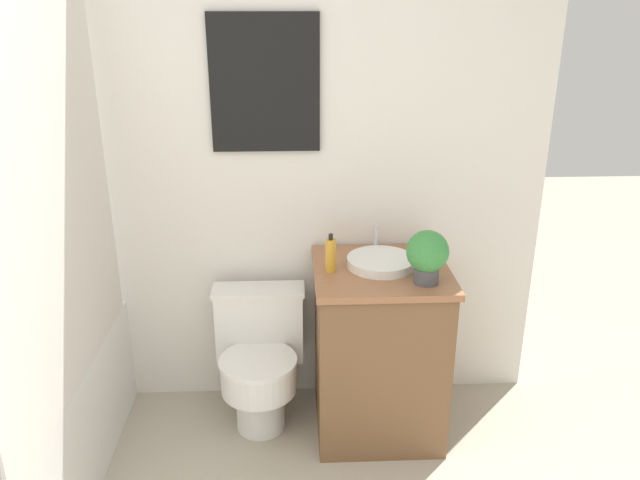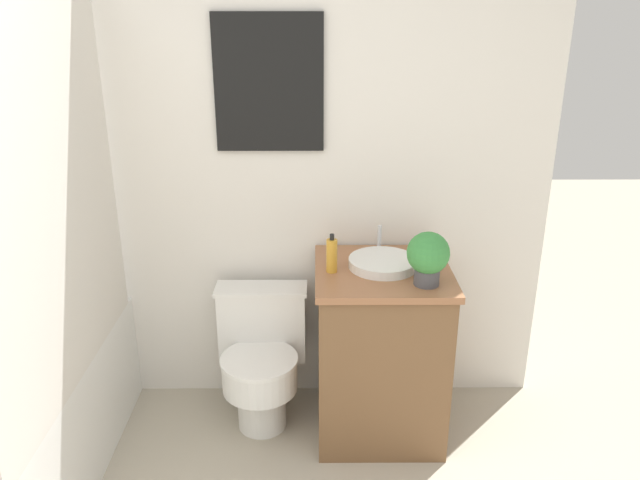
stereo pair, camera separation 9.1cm
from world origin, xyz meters
TOP-DOWN VIEW (x-y plane):
  - wall_back at (0.01, 1.95)m, footprint 3.12×0.07m
  - shower_area at (-0.74, 1.23)m, footprint 0.61×1.39m
  - toilet at (0.21, 1.69)m, footprint 0.43×0.47m
  - vanity at (0.76, 1.63)m, footprint 0.59×0.57m
  - sink at (0.76, 1.65)m, footprint 0.30×0.33m
  - soap_bottle at (0.53, 1.60)m, footprint 0.05×0.05m
  - potted_plant at (0.92, 1.47)m, footprint 0.17×0.17m

SIDE VIEW (x-z plane):
  - shower_area at x=-0.74m, z-range -0.67..1.31m
  - toilet at x=0.21m, z-range 0.01..0.66m
  - vanity at x=0.76m, z-range 0.00..0.82m
  - sink at x=0.76m, z-range 0.77..0.90m
  - soap_bottle at x=0.53m, z-range 0.81..0.98m
  - potted_plant at x=0.92m, z-range 0.83..1.06m
  - wall_back at x=0.01m, z-range 0.01..2.51m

